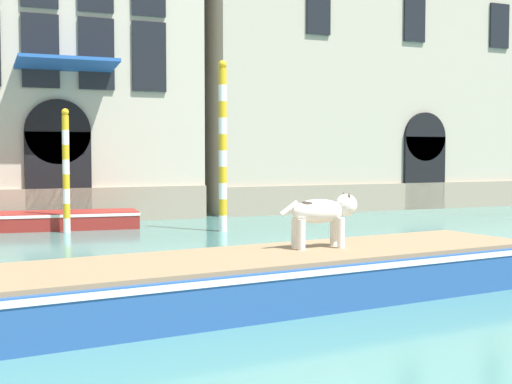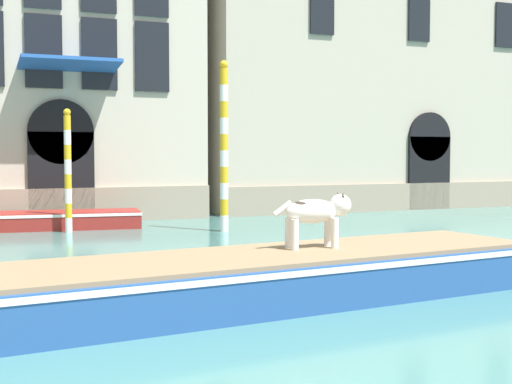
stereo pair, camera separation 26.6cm
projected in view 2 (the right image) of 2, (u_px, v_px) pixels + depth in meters
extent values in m
cube|color=gray|center=(46.00, 206.00, 21.23)|extent=(10.23, 0.16, 1.06)
cube|color=black|center=(62.00, 178.00, 21.35)|extent=(1.94, 0.14, 2.75)
cylinder|color=black|center=(61.00, 132.00, 21.27)|extent=(1.94, 0.14, 1.94)
cube|color=black|center=(44.00, 51.00, 20.97)|extent=(1.07, 0.10, 2.16)
cube|color=black|center=(99.00, 54.00, 21.61)|extent=(1.07, 0.10, 2.16)
cube|color=black|center=(152.00, 57.00, 22.24)|extent=(1.07, 0.10, 2.16)
cube|color=#1E4C99|center=(70.00, 64.00, 20.64)|extent=(2.84, 1.40, 0.29)
cube|color=gray|center=(417.00, 196.00, 26.38)|extent=(15.02, 0.16, 0.99)
cube|color=black|center=(429.00, 173.00, 26.53)|extent=(1.81, 0.14, 2.71)
cylinder|color=black|center=(430.00, 137.00, 26.45)|extent=(1.81, 0.14, 1.81)
cube|color=black|center=(322.00, 9.00, 24.46)|extent=(0.90, 0.10, 1.71)
cube|color=black|center=(419.00, 18.00, 26.01)|extent=(0.90, 0.10, 1.71)
cube|color=black|center=(505.00, 25.00, 27.57)|extent=(0.90, 0.10, 1.71)
cube|color=#234C8C|center=(269.00, 279.00, 10.37)|extent=(9.12, 3.13, 0.64)
cube|color=white|center=(269.00, 261.00, 10.35)|extent=(9.15, 3.16, 0.08)
cube|color=#8C7251|center=(269.00, 255.00, 10.35)|extent=(8.84, 2.92, 0.06)
cylinder|color=silver|center=(328.00, 231.00, 11.09)|extent=(0.11, 0.11, 0.46)
cylinder|color=silver|center=(335.00, 233.00, 10.84)|extent=(0.11, 0.11, 0.46)
cylinder|color=silver|center=(289.00, 233.00, 10.88)|extent=(0.11, 0.11, 0.46)
cylinder|color=silver|center=(295.00, 235.00, 10.64)|extent=(0.11, 0.11, 0.46)
ellipsoid|color=silver|center=(312.00, 211.00, 10.84)|extent=(0.89, 0.43, 0.37)
ellipsoid|color=#382D23|center=(304.00, 205.00, 10.80)|extent=(0.40, 0.29, 0.13)
sphere|color=silver|center=(340.00, 205.00, 10.99)|extent=(0.34, 0.34, 0.34)
cone|color=#382D23|center=(338.00, 196.00, 11.07)|extent=(0.10, 0.10, 0.14)
cone|color=#382D23|center=(343.00, 197.00, 10.89)|extent=(0.10, 0.10, 0.14)
cylinder|color=silver|center=(283.00, 208.00, 10.69)|extent=(0.31, 0.10, 0.25)
cube|color=maroon|center=(40.00, 220.00, 19.90)|extent=(5.63, 2.17, 0.48)
cube|color=white|center=(40.00, 214.00, 19.89)|extent=(5.67, 2.20, 0.08)
cube|color=#B2B7BC|center=(40.00, 221.00, 19.90)|extent=(3.14, 1.49, 0.43)
cylinder|color=white|center=(224.00, 223.00, 19.32)|extent=(0.22, 0.22, 0.44)
cylinder|color=gold|center=(224.00, 207.00, 19.30)|extent=(0.22, 0.22, 0.44)
cylinder|color=white|center=(224.00, 191.00, 19.27)|extent=(0.22, 0.22, 0.44)
cylinder|color=gold|center=(224.00, 175.00, 19.25)|extent=(0.22, 0.22, 0.44)
cylinder|color=white|center=(224.00, 159.00, 19.22)|extent=(0.22, 0.22, 0.44)
cylinder|color=gold|center=(224.00, 142.00, 19.20)|extent=(0.22, 0.22, 0.44)
cylinder|color=white|center=(224.00, 126.00, 19.17)|extent=(0.22, 0.22, 0.44)
cylinder|color=gold|center=(224.00, 110.00, 19.15)|extent=(0.22, 0.22, 0.44)
cylinder|color=white|center=(224.00, 93.00, 19.12)|extent=(0.22, 0.22, 0.44)
cylinder|color=gold|center=(224.00, 77.00, 19.09)|extent=(0.22, 0.22, 0.44)
sphere|color=gold|center=(224.00, 65.00, 19.08)|extent=(0.23, 0.23, 0.23)
cylinder|color=white|center=(69.00, 225.00, 19.07)|extent=(0.18, 0.18, 0.39)
cylinder|color=gold|center=(69.00, 211.00, 19.04)|extent=(0.18, 0.18, 0.39)
cylinder|color=white|center=(68.00, 196.00, 19.02)|extent=(0.18, 0.18, 0.39)
cylinder|color=gold|center=(68.00, 181.00, 19.00)|extent=(0.18, 0.18, 0.39)
cylinder|color=white|center=(68.00, 167.00, 18.98)|extent=(0.18, 0.18, 0.39)
cylinder|color=gold|center=(68.00, 152.00, 18.95)|extent=(0.18, 0.18, 0.39)
cylinder|color=white|center=(67.00, 137.00, 18.93)|extent=(0.18, 0.18, 0.39)
cylinder|color=gold|center=(67.00, 123.00, 18.91)|extent=(0.18, 0.18, 0.39)
sphere|color=gold|center=(67.00, 112.00, 18.89)|extent=(0.19, 0.19, 0.19)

